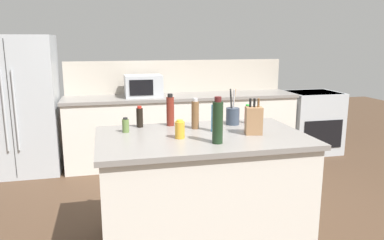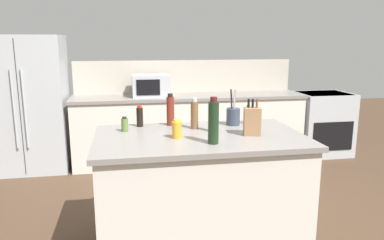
# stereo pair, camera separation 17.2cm
# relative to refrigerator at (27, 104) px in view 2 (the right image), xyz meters

# --- Properties ---
(back_counter_run) EXTENTS (3.18, 0.66, 0.94)m
(back_counter_run) POSITION_rel_refrigerator_xyz_m (2.12, -0.05, -0.40)
(back_counter_run) COLOR beige
(back_counter_run) RESTS_ON ground_plane
(wall_backsplash) EXTENTS (3.14, 0.03, 0.46)m
(wall_backsplash) POSITION_rel_refrigerator_xyz_m (2.12, 0.27, 0.30)
(wall_backsplash) COLOR #B2A899
(wall_backsplash) RESTS_ON back_counter_run
(kitchen_island) EXTENTS (1.66, 1.00, 0.94)m
(kitchen_island) POSITION_rel_refrigerator_xyz_m (1.82, -2.25, -0.40)
(kitchen_island) COLOR beige
(kitchen_island) RESTS_ON ground_plane
(refrigerator) EXTENTS (0.98, 0.75, 1.74)m
(refrigerator) POSITION_rel_refrigerator_xyz_m (0.00, 0.00, 0.00)
(refrigerator) COLOR #ADB2B7
(refrigerator) RESTS_ON ground_plane
(range_oven) EXTENTS (0.76, 0.65, 0.92)m
(range_oven) POSITION_rel_refrigerator_xyz_m (4.14, -0.05, -0.41)
(range_oven) COLOR #ADB2B7
(range_oven) RESTS_ON ground_plane
(microwave) EXTENTS (0.49, 0.39, 0.29)m
(microwave) POSITION_rel_refrigerator_xyz_m (1.59, -0.05, 0.21)
(microwave) COLOR #ADB2B7
(microwave) RESTS_ON back_counter_run
(knife_block) EXTENTS (0.15, 0.12, 0.29)m
(knife_block) POSITION_rel_refrigerator_xyz_m (2.23, -2.31, 0.18)
(knife_block) COLOR #936B47
(knife_block) RESTS_ON kitchen_island
(utensil_crock) EXTENTS (0.12, 0.12, 0.32)m
(utensil_crock) POSITION_rel_refrigerator_xyz_m (2.19, -1.94, 0.15)
(utensil_crock) COLOR #333D4C
(utensil_crock) RESTS_ON kitchen_island
(wine_bottle) EXTENTS (0.08, 0.08, 0.34)m
(wine_bottle) POSITION_rel_refrigerator_xyz_m (1.87, -2.50, 0.23)
(wine_bottle) COLOR black
(wine_bottle) RESTS_ON kitchen_island
(spice_jar_oregano) EXTENTS (0.06, 0.06, 0.12)m
(spice_jar_oregano) POSITION_rel_refrigerator_xyz_m (1.24, -2.01, 0.13)
(spice_jar_oregano) COLOR #567038
(spice_jar_oregano) RESTS_ON kitchen_island
(vinegar_bottle) EXTENTS (0.07, 0.07, 0.28)m
(vinegar_bottle) POSITION_rel_refrigerator_xyz_m (1.64, -1.85, 0.20)
(vinegar_bottle) COLOR maroon
(vinegar_bottle) RESTS_ON kitchen_island
(hot_sauce_bottle) EXTENTS (0.05, 0.05, 0.17)m
(hot_sauce_bottle) POSITION_rel_refrigerator_xyz_m (2.34, -1.91, 0.15)
(hot_sauce_bottle) COLOR red
(hot_sauce_bottle) RESTS_ON kitchen_island
(soy_sauce_bottle) EXTENTS (0.06, 0.06, 0.19)m
(soy_sauce_bottle) POSITION_rel_refrigerator_xyz_m (1.37, -1.85, 0.15)
(soy_sauce_bottle) COLOR black
(soy_sauce_bottle) RESTS_ON kitchen_island
(honey_jar) EXTENTS (0.08, 0.08, 0.15)m
(honey_jar) POSITION_rel_refrigerator_xyz_m (1.63, -2.30, 0.14)
(honey_jar) COLOR gold
(honey_jar) RESTS_ON kitchen_island
(pepper_grinder) EXTENTS (0.06, 0.06, 0.26)m
(pepper_grinder) POSITION_rel_refrigerator_xyz_m (1.82, -2.02, 0.19)
(pepper_grinder) COLOR brown
(pepper_grinder) RESTS_ON kitchen_island
(dish_soap_bottle) EXTENTS (0.06, 0.06, 0.25)m
(dish_soap_bottle) POSITION_rel_refrigerator_xyz_m (1.96, -2.16, 0.19)
(dish_soap_bottle) COLOR #3384BC
(dish_soap_bottle) RESTS_ON kitchen_island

